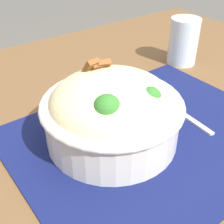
# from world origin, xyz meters

# --- Properties ---
(table) EXTENTS (1.16, 0.97, 0.74)m
(table) POSITION_xyz_m (0.00, 0.00, 0.67)
(table) COLOR brown
(table) RESTS_ON ground_plane
(placemat) EXTENTS (0.42, 0.34, 0.00)m
(placemat) POSITION_xyz_m (0.00, -0.01, 0.74)
(placemat) COLOR #11194C
(placemat) RESTS_ON table
(bowl) EXTENTS (0.22, 0.22, 0.12)m
(bowl) POSITION_xyz_m (-0.05, 0.02, 0.79)
(bowl) COLOR silver
(bowl) RESTS_ON placemat
(fork) EXTENTS (0.02, 0.14, 0.00)m
(fork) POSITION_xyz_m (0.08, 0.01, 0.74)
(fork) COLOR silver
(fork) RESTS_ON placemat
(drinking_glass) EXTENTS (0.07, 0.07, 0.10)m
(drinking_glass) POSITION_xyz_m (0.25, 0.15, 0.78)
(drinking_glass) COLOR silver
(drinking_glass) RESTS_ON table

